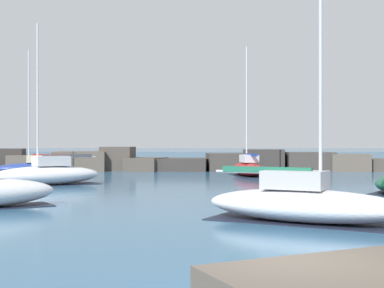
{
  "coord_description": "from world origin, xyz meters",
  "views": [
    {
      "loc": [
        -1.27,
        -8.62,
        2.75
      ],
      "look_at": [
        -2.49,
        31.8,
        2.7
      ],
      "focal_mm": 50.0,
      "sensor_mm": 36.0,
      "label": 1
    }
  ],
  "objects_px": {
    "sailboat_moored_0": "(248,168)",
    "sailboat_moored_2": "(46,174)",
    "sailboat_moored_4": "(304,203)",
    "sailboat_moored_5": "(35,167)"
  },
  "relations": [
    {
      "from": "sailboat_moored_0",
      "to": "sailboat_moored_4",
      "type": "distance_m",
      "value": 26.42
    },
    {
      "from": "sailboat_moored_0",
      "to": "sailboat_moored_2",
      "type": "xyz_separation_m",
      "value": [
        -13.98,
        -10.46,
        0.04
      ]
    },
    {
      "from": "sailboat_moored_2",
      "to": "sailboat_moored_4",
      "type": "distance_m",
      "value": 21.2
    },
    {
      "from": "sailboat_moored_0",
      "to": "sailboat_moored_2",
      "type": "bearing_deg",
      "value": -143.2
    },
    {
      "from": "sailboat_moored_4",
      "to": "sailboat_moored_5",
      "type": "xyz_separation_m",
      "value": [
        -18.49,
        27.58,
        -0.02
      ]
    },
    {
      "from": "sailboat_moored_0",
      "to": "sailboat_moored_4",
      "type": "relative_size",
      "value": 1.08
    },
    {
      "from": "sailboat_moored_0",
      "to": "sailboat_moored_5",
      "type": "xyz_separation_m",
      "value": [
        -18.52,
        1.15,
        -0.03
      ]
    },
    {
      "from": "sailboat_moored_2",
      "to": "sailboat_moored_4",
      "type": "relative_size",
      "value": 1.03
    },
    {
      "from": "sailboat_moored_0",
      "to": "sailboat_moored_2",
      "type": "height_order",
      "value": "sailboat_moored_0"
    },
    {
      "from": "sailboat_moored_0",
      "to": "sailboat_moored_4",
      "type": "xyz_separation_m",
      "value": [
        -0.03,
        -26.42,
        -0.01
      ]
    }
  ]
}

